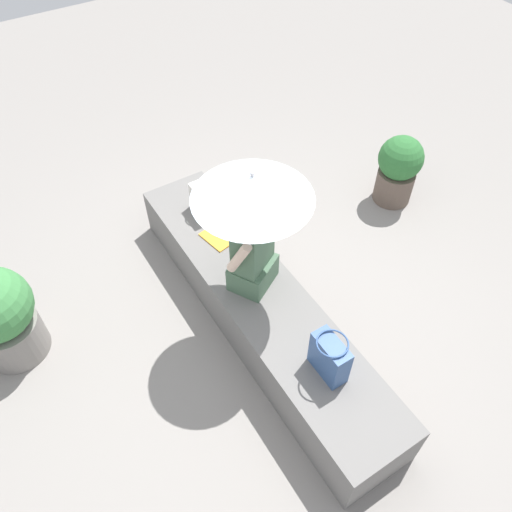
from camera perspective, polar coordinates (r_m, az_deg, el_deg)
name	(u,v)px	position (r m, az deg, el deg)	size (l,w,h in m)	color
ground_plane	(259,323)	(4.26, 0.33, -7.59)	(14.00, 14.00, 0.00)	gray
stone_bench	(259,308)	(4.07, 0.34, -5.84)	(3.03, 0.61, 0.45)	slate
person_seated	(253,248)	(3.66, -0.38, 0.93)	(0.41, 0.51, 0.90)	#47664C
parasol	(252,187)	(3.16, -0.40, 7.77)	(0.80, 0.80, 1.15)	#B7B7BC
handbag_black	(205,199)	(4.42, -5.78, 6.37)	(0.26, 0.20, 0.28)	silver
tote_bag_canvas	(330,357)	(3.41, 8.29, -11.23)	(0.29, 0.21, 0.34)	#335184
magazine	(218,237)	(4.27, -4.30, 2.13)	(0.28, 0.20, 0.01)	gold
planter_far	(398,168)	(5.23, 15.76, 9.49)	(0.44, 0.44, 0.73)	brown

